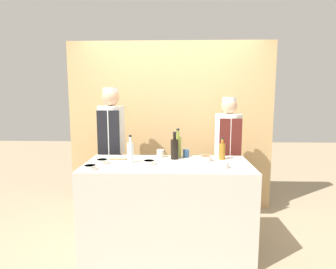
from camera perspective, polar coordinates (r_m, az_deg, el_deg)
name	(u,v)px	position (r m, az deg, el deg)	size (l,w,h in m)	color
ground_plane	(168,249)	(3.29, -0.10, -22.24)	(14.00, 14.00, 0.00)	tan
cabinet_wall	(171,126)	(4.10, 0.52, 1.65)	(2.91, 0.18, 2.40)	tan
counter	(167,207)	(3.07, -0.10, -14.54)	(1.72, 0.78, 0.95)	beige
sauce_bowl_brown	(206,158)	(3.06, 7.63, -4.75)	(0.14, 0.14, 0.05)	silver
sauce_bowl_orange	(149,162)	(2.87, -3.88, -5.65)	(0.13, 0.13, 0.04)	silver
sauce_bowl_white	(102,161)	(2.98, -13.23, -5.33)	(0.13, 0.13, 0.05)	silver
sauce_bowl_yellow	(223,165)	(2.79, 11.15, -6.05)	(0.11, 0.11, 0.06)	silver
sauce_bowl_green	(90,167)	(2.78, -15.56, -6.40)	(0.13, 0.13, 0.04)	silver
cutting_board	(179,165)	(2.80, 2.32, -6.28)	(0.30, 0.24, 0.02)	white
bottle_oil	(178,146)	(3.19, 2.01, -2.33)	(0.08, 0.08, 0.33)	olive
bottle_clear	(130,152)	(2.96, -7.64, -3.50)	(0.07, 0.07, 0.29)	silver
bottle_amber	(222,151)	(3.14, 10.95, -3.28)	(0.07, 0.07, 0.24)	#9E661E
bottle_soy	(175,148)	(3.09, 1.33, -2.85)	(0.09, 0.09, 0.30)	black
cup_cream	(160,154)	(3.19, -1.54, -3.89)	(0.09, 0.09, 0.08)	silver
cup_blue	(186,153)	(3.21, 3.68, -3.83)	(0.07, 0.07, 0.09)	#386093
wooden_spoon	(122,159)	(3.11, -9.36, -4.92)	(0.22, 0.04, 0.02)	#B2844C
chef_left	(112,149)	(3.71, -11.32, -2.97)	(0.34, 0.34, 1.75)	#28282D
chef_right	(228,156)	(3.69, 12.02, -4.21)	(0.34, 0.34, 1.63)	#28282D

